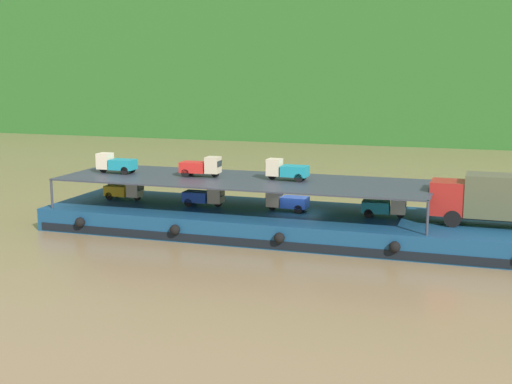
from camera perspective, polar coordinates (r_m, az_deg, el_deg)
ground_plane at (r=45.85m, az=3.45°, el=-3.52°), size 400.00×400.00×0.00m
hillside_far_bank at (r=117.02m, az=12.93°, el=12.86°), size 149.68×41.05×29.84m
cargo_barge at (r=45.65m, az=3.45°, el=-2.62°), size 33.86×8.97×1.50m
covered_lorry at (r=43.58m, az=18.80°, el=-0.48°), size 7.89×2.40×3.10m
cargo_rack at (r=46.25m, az=-1.06°, el=0.96°), size 24.66×7.64×2.00m
mini_truck_lower_stern at (r=50.63m, az=-10.66°, el=0.16°), size 2.78×1.27×1.38m
mini_truck_lower_aft at (r=47.57m, az=-4.23°, el=-0.33°), size 2.76×1.24×1.38m
mini_truck_lower_mid at (r=45.84m, az=2.52°, el=-0.71°), size 2.78×1.26×1.38m
mini_truck_lower_fore at (r=44.74m, az=10.47°, el=-1.15°), size 2.79×1.29×1.38m
mini_truck_upper_stern at (r=49.85m, az=-11.37°, el=2.31°), size 2.76×1.23×1.38m
mini_truck_upper_mid at (r=47.44m, az=-4.48°, el=2.09°), size 2.77×1.26×1.38m
mini_truck_upper_fore at (r=45.84m, az=2.51°, el=1.82°), size 2.76×1.23×1.38m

